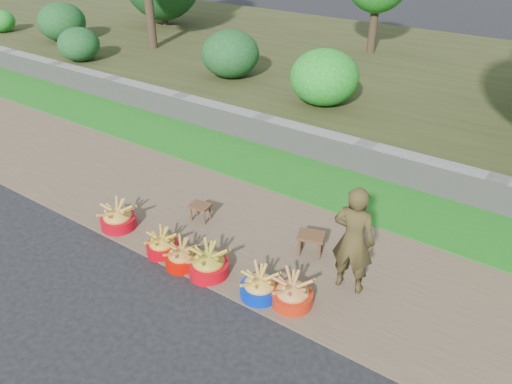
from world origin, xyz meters
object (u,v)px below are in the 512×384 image
Objects in this scene: basin_e at (260,286)px; stool_left at (200,208)px; basin_d at (209,263)px; basin_f at (292,293)px; basin_b at (162,245)px; vendor_woman at (353,240)px; basin_c at (182,256)px; stool_right at (311,238)px; basin_a at (118,218)px.

stool_left is at bearing 152.81° from basin_e.
basin_f is (1.20, 0.14, -0.01)m from basin_d.
basin_b is 0.84× the size of basin_d.
basin_f is 0.99m from vendor_woman.
basin_d is 1.91m from vendor_woman.
basin_f is at bearing 15.25° from basin_e.
basin_c reaches higher than stool_left.
stool_right is at bearing -28.43° from vendor_woman.
vendor_woman is (0.43, 0.68, 0.58)m from basin_f.
vendor_woman is (0.74, -0.32, 0.47)m from stool_right.
basin_b is at bearing -178.09° from basin_e.
basin_a is 1.00m from basin_b.
basin_d is at bearing -1.87° from basin_a.
basin_f is at bearing 52.72° from vendor_woman.
stool_right is at bearing 107.38° from basin_f.
basin_e is at bearing 1.91° from basin_b.
stool_left is 0.23× the size of vendor_woman.
basin_e is 0.97× the size of basin_f.
vendor_woman reaches higher than basin_d.
basin_d is (0.82, 0.02, 0.03)m from basin_b.
basin_b is at bearing -145.76° from stool_right.
basin_c is at bearing -170.66° from basin_d.
basin_b is 0.82m from basin_d.
basin_b is 0.91× the size of basin_e.
basin_f is at bearing 4.65° from basin_b.
basin_a is 1.18× the size of basin_b.
basin_b is 0.31× the size of vendor_woman.
stool_right is (1.30, 1.21, 0.12)m from basin_c.
basin_a is 1.55× the size of stool_left.
vendor_woman is at bearing 57.70° from basin_f.
vendor_woman is at bearing -2.16° from stool_left.
stool_right is at bearing 34.24° from basin_b.
basin_c is 1.21m from basin_e.
vendor_woman is at bearing 26.76° from basin_d.
basin_c is 0.93× the size of basin_e.
vendor_woman reaches higher than basin_b.
basin_c is at bearing -175.23° from basin_e.
stool_left is at bearing 160.00° from basin_f.
basin_a is at bearing 175.39° from basin_b.
basin_c is 0.42m from basin_d.
basin_f is 0.35× the size of vendor_woman.
basin_b is at bearing 173.49° from basin_c.
vendor_woman is at bearing 12.46° from basin_a.
basin_b is at bearing -175.35° from basin_f.
basin_e is 1.93m from stool_left.
basin_c is 1.35× the size of stool_left.
stool_right is (1.70, 1.16, 0.13)m from basin_b.
stool_left is at bearing 117.56° from basin_c.
basin_d is 1.23× the size of stool_right.
basin_f is (2.02, 0.16, 0.02)m from basin_b.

